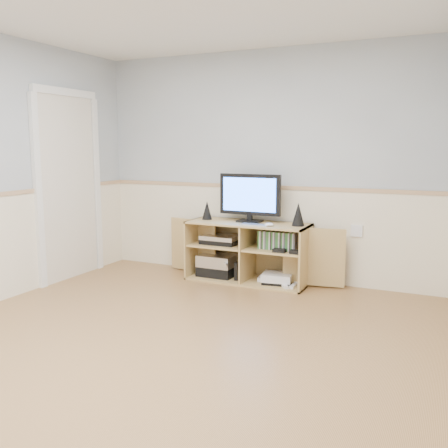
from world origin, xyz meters
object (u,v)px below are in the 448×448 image
(keyboard, at_px, (255,225))
(game_consoles, at_px, (277,278))
(media_cabinet, at_px, (250,250))
(monitor, at_px, (250,196))

(keyboard, xyz_separation_m, game_consoles, (0.20, 0.13, -0.59))
(media_cabinet, relative_size, game_consoles, 4.51)
(monitor, bearing_deg, game_consoles, -10.13)
(monitor, relative_size, game_consoles, 1.50)
(media_cabinet, xyz_separation_m, monitor, (-0.00, -0.01, 0.60))
(keyboard, bearing_deg, game_consoles, 32.21)
(media_cabinet, bearing_deg, game_consoles, -11.66)
(media_cabinet, relative_size, monitor, 3.00)
(media_cabinet, height_order, keyboard, keyboard)
(game_consoles, bearing_deg, keyboard, -147.73)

